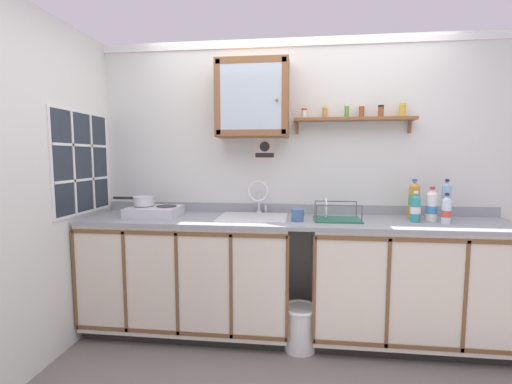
{
  "coord_description": "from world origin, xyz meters",
  "views": [
    {
      "loc": [
        0.02,
        -2.3,
        1.45
      ],
      "look_at": [
        -0.31,
        0.56,
        1.16
      ],
      "focal_mm": 24.64,
      "sensor_mm": 36.0,
      "label": 1
    }
  ],
  "objects_px": {
    "saucepan": "(143,201)",
    "bottle_water_clear_1": "(446,210)",
    "warning_sign": "(265,150)",
    "hot_plate_stove": "(154,211)",
    "sink": "(254,222)",
    "bottle_detergent_teal_0": "(415,208)",
    "bottle_opaque_white_2": "(432,206)",
    "dish_rack": "(335,217)",
    "bottle_juice_amber_3": "(414,200)",
    "wall_cabinet": "(253,99)",
    "mug": "(298,215)",
    "trash_bin": "(300,327)",
    "bottle_water_blue_4": "(446,202)"
  },
  "relations": [
    {
      "from": "sink",
      "to": "saucepan",
      "type": "distance_m",
      "value": 0.95
    },
    {
      "from": "hot_plate_stove",
      "to": "bottle_juice_amber_3",
      "type": "bearing_deg",
      "value": 2.55
    },
    {
      "from": "sink",
      "to": "bottle_water_clear_1",
      "type": "relative_size",
      "value": 2.4
    },
    {
      "from": "trash_bin",
      "to": "sink",
      "type": "bearing_deg",
      "value": 148.98
    },
    {
      "from": "wall_cabinet",
      "to": "warning_sign",
      "type": "distance_m",
      "value": 0.44
    },
    {
      "from": "bottle_opaque_white_2",
      "to": "dish_rack",
      "type": "bearing_deg",
      "value": -175.88
    },
    {
      "from": "bottle_water_blue_4",
      "to": "bottle_opaque_white_2",
      "type": "bearing_deg",
      "value": -157.67
    },
    {
      "from": "bottle_juice_amber_3",
      "to": "bottle_detergent_teal_0",
      "type": "bearing_deg",
      "value": -101.98
    },
    {
      "from": "saucepan",
      "to": "mug",
      "type": "height_order",
      "value": "saucepan"
    },
    {
      "from": "hot_plate_stove",
      "to": "bottle_detergent_teal_0",
      "type": "relative_size",
      "value": 1.75
    },
    {
      "from": "wall_cabinet",
      "to": "bottle_water_blue_4",
      "type": "bearing_deg",
      "value": -3.1
    },
    {
      "from": "saucepan",
      "to": "bottle_opaque_white_2",
      "type": "xyz_separation_m",
      "value": [
        2.29,
        -0.0,
        -0.01
      ]
    },
    {
      "from": "saucepan",
      "to": "wall_cabinet",
      "type": "distance_m",
      "value": 1.24
    },
    {
      "from": "dish_rack",
      "to": "mug",
      "type": "height_order",
      "value": "dish_rack"
    },
    {
      "from": "dish_rack",
      "to": "sink",
      "type": "bearing_deg",
      "value": 175.53
    },
    {
      "from": "saucepan",
      "to": "hot_plate_stove",
      "type": "bearing_deg",
      "value": -13.36
    },
    {
      "from": "bottle_detergent_teal_0",
      "to": "mug",
      "type": "relative_size",
      "value": 1.97
    },
    {
      "from": "dish_rack",
      "to": "hot_plate_stove",
      "type": "bearing_deg",
      "value": 178.86
    },
    {
      "from": "bottle_detergent_teal_0",
      "to": "sink",
      "type": "bearing_deg",
      "value": 177.59
    },
    {
      "from": "mug",
      "to": "trash_bin",
      "type": "distance_m",
      "value": 0.84
    },
    {
      "from": "sink",
      "to": "bottle_detergent_teal_0",
      "type": "xyz_separation_m",
      "value": [
        1.23,
        -0.05,
        0.14
      ]
    },
    {
      "from": "hot_plate_stove",
      "to": "saucepan",
      "type": "bearing_deg",
      "value": 166.64
    },
    {
      "from": "bottle_juice_amber_3",
      "to": "warning_sign",
      "type": "bearing_deg",
      "value": 171.04
    },
    {
      "from": "bottle_water_clear_1",
      "to": "mug",
      "type": "height_order",
      "value": "bottle_water_clear_1"
    },
    {
      "from": "bottle_detergent_teal_0",
      "to": "bottle_water_clear_1",
      "type": "xyz_separation_m",
      "value": [
        0.21,
        -0.03,
        -0.01
      ]
    },
    {
      "from": "bottle_juice_amber_3",
      "to": "wall_cabinet",
      "type": "distance_m",
      "value": 1.51
    },
    {
      "from": "hot_plate_stove",
      "to": "trash_bin",
      "type": "bearing_deg",
      "value": -9.74
    },
    {
      "from": "bottle_water_clear_1",
      "to": "bottle_opaque_white_2",
      "type": "distance_m",
      "value": 0.11
    },
    {
      "from": "wall_cabinet",
      "to": "mug",
      "type": "bearing_deg",
      "value": -34.43
    },
    {
      "from": "saucepan",
      "to": "bottle_water_clear_1",
      "type": "height_order",
      "value": "bottle_water_clear_1"
    },
    {
      "from": "saucepan",
      "to": "bottle_water_blue_4",
      "type": "distance_m",
      "value": 2.42
    },
    {
      "from": "warning_sign",
      "to": "sink",
      "type": "bearing_deg",
      "value": -103.83
    },
    {
      "from": "saucepan",
      "to": "warning_sign",
      "type": "distance_m",
      "value": 1.11
    },
    {
      "from": "saucepan",
      "to": "bottle_opaque_white_2",
      "type": "bearing_deg",
      "value": -0.05
    },
    {
      "from": "bottle_water_clear_1",
      "to": "trash_bin",
      "type": "distance_m",
      "value": 1.38
    },
    {
      "from": "bottle_detergent_teal_0",
      "to": "bottle_juice_amber_3",
      "type": "xyz_separation_m",
      "value": [
        0.03,
        0.12,
        0.05
      ]
    },
    {
      "from": "bottle_detergent_teal_0",
      "to": "bottle_opaque_white_2",
      "type": "bearing_deg",
      "value": 21.78
    },
    {
      "from": "mug",
      "to": "warning_sign",
      "type": "relative_size",
      "value": 0.56
    },
    {
      "from": "trash_bin",
      "to": "bottle_opaque_white_2",
      "type": "bearing_deg",
      "value": 13.16
    },
    {
      "from": "bottle_water_clear_1",
      "to": "bottle_water_blue_4",
      "type": "relative_size",
      "value": 0.71
    },
    {
      "from": "saucepan",
      "to": "warning_sign",
      "type": "bearing_deg",
      "value": 14.4
    },
    {
      "from": "hot_plate_stove",
      "to": "saucepan",
      "type": "height_order",
      "value": "saucepan"
    },
    {
      "from": "mug",
      "to": "warning_sign",
      "type": "bearing_deg",
      "value": 126.96
    },
    {
      "from": "bottle_water_blue_4",
      "to": "warning_sign",
      "type": "relative_size",
      "value": 1.51
    },
    {
      "from": "bottle_water_blue_4",
      "to": "bottle_juice_amber_3",
      "type": "bearing_deg",
      "value": 175.14
    },
    {
      "from": "bottle_opaque_white_2",
      "to": "warning_sign",
      "type": "relative_size",
      "value": 1.25
    },
    {
      "from": "hot_plate_stove",
      "to": "bottle_juice_amber_3",
      "type": "xyz_separation_m",
      "value": [
        2.08,
        0.09,
        0.11
      ]
    },
    {
      "from": "hot_plate_stove",
      "to": "wall_cabinet",
      "type": "height_order",
      "value": "wall_cabinet"
    },
    {
      "from": "wall_cabinet",
      "to": "bottle_detergent_teal_0",
      "type": "bearing_deg",
      "value": -8.43
    },
    {
      "from": "dish_rack",
      "to": "warning_sign",
      "type": "xyz_separation_m",
      "value": [
        -0.58,
        0.31,
        0.52
      ]
    }
  ]
}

